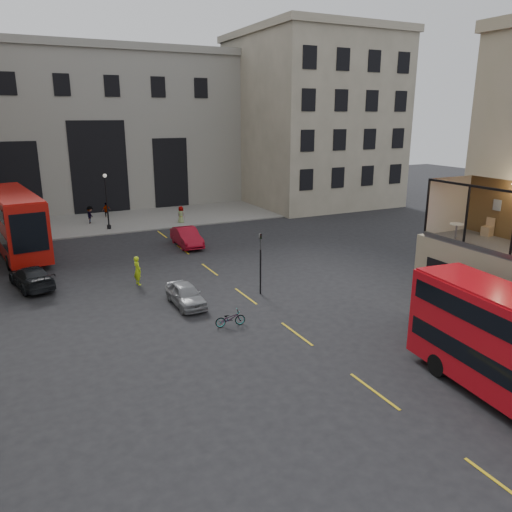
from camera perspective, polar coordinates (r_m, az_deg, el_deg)
name	(u,v)px	position (r m, az deg, el deg)	size (l,w,h in m)	color
ground	(412,380)	(22.27, 17.43, -13.35)	(140.00, 140.00, 0.00)	black
gateway	(89,125)	(62.33, -18.59, 13.97)	(35.00, 10.60, 18.00)	gray
building_right	(311,116)	(63.53, 6.26, 15.61)	(16.60, 18.60, 20.00)	#AA9F89
pavement_far	(102,222)	(53.35, -17.21, 3.77)	(40.00, 12.00, 0.12)	slate
traffic_light_near	(260,256)	(29.93, 0.51, 0.02)	(0.16, 0.20, 3.80)	black
traffic_light_far	(0,227)	(42.49, -27.18, 3.02)	(0.16, 0.20, 3.80)	black
street_lamp_b	(107,205)	(49.04, -16.64, 5.58)	(0.36, 0.36, 5.33)	black
bus_far	(15,220)	(42.99, -25.84, 3.77)	(4.29, 12.54, 4.91)	#B2120C
car_a	(186,295)	(28.99, -8.04, -4.38)	(1.52, 3.77, 1.28)	gray
car_b	(187,237)	(41.91, -7.92, 2.16)	(1.63, 4.69, 1.54)	maroon
car_c	(32,277)	(34.61, -24.27, -2.22)	(1.91, 4.71, 1.37)	black
bicycle	(230,318)	(26.06, -2.96, -7.14)	(0.56, 1.60, 0.84)	gray
cyclist	(137,271)	(32.92, -13.40, -1.62)	(0.69, 0.45, 1.89)	#CBF419
pedestrian_b	(90,215)	(52.43, -18.42, 4.43)	(1.19, 0.68, 1.84)	gray
pedestrian_c	(106,210)	(55.26, -16.73, 5.01)	(0.96, 0.40, 1.63)	gray
pedestrian_d	(181,215)	(50.69, -8.57, 4.66)	(0.87, 0.56, 1.78)	gray
cafe_table_far	(456,229)	(26.57, 21.92, 2.87)	(0.66, 0.66, 0.83)	white
cafe_chair_d	(487,230)	(28.16, 24.93, 2.67)	(0.52, 0.52, 0.93)	tan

